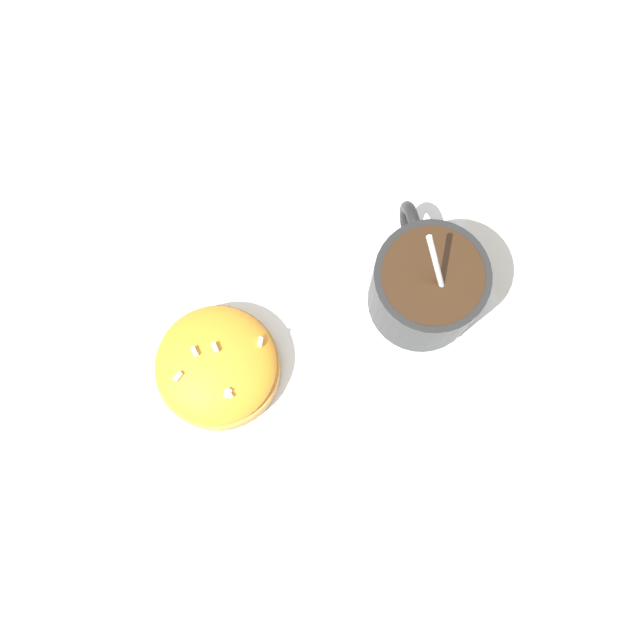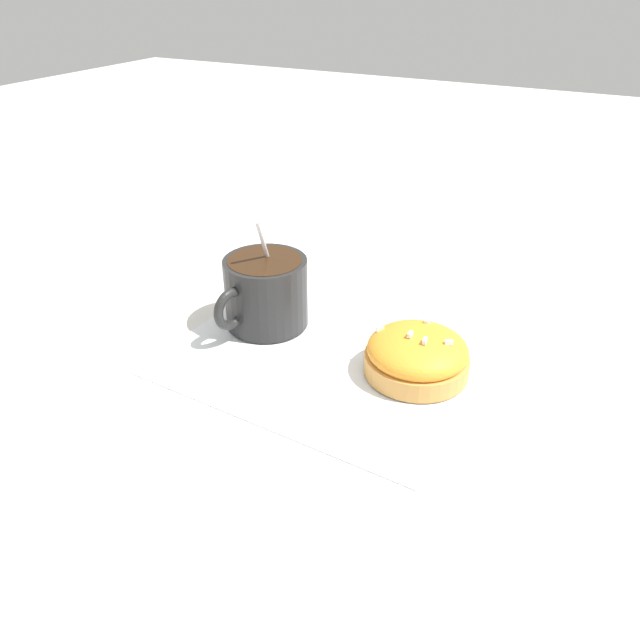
{
  "view_description": "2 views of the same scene",
  "coord_description": "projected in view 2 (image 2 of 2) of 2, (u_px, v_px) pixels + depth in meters",
  "views": [
    {
      "loc": [
        -0.05,
        -0.12,
        0.57
      ],
      "look_at": [
        0.0,
        -0.0,
        0.04
      ],
      "focal_mm": 42.0,
      "sensor_mm": 36.0,
      "label": 1
    },
    {
      "loc": [
        -0.22,
        0.45,
        0.33
      ],
      "look_at": [
        0.01,
        0.01,
        0.04
      ],
      "focal_mm": 35.0,
      "sensor_mm": 36.0,
      "label": 2
    }
  ],
  "objects": [
    {
      "name": "coffee_cup",
      "position": [
        265.0,
        290.0,
        0.62
      ],
      "size": [
        0.08,
        0.11,
        0.12
      ],
      "color": "black",
      "rests_on": "paper_napkin"
    },
    {
      "name": "frosted_pastry",
      "position": [
        416.0,
        356.0,
        0.55
      ],
      "size": [
        0.09,
        0.09,
        0.04
      ],
      "color": "#D19347",
      "rests_on": "paper_napkin"
    },
    {
      "name": "ground_plane",
      "position": [
        334.0,
        351.0,
        0.6
      ],
      "size": [
        3.0,
        3.0,
        0.0
      ],
      "primitive_type": "plane",
      "color": "silver"
    },
    {
      "name": "paper_napkin",
      "position": [
        334.0,
        350.0,
        0.6
      ],
      "size": [
        0.3,
        0.27,
        0.0
      ],
      "color": "white",
      "rests_on": "ground_plane"
    }
  ]
}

